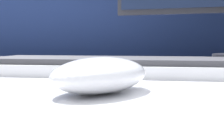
{
  "coord_description": "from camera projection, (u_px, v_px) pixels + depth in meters",
  "views": [
    {
      "loc": [
        0.02,
        -0.37,
        0.81
      ],
      "look_at": [
        -0.08,
        -0.07,
        0.78
      ],
      "focal_mm": 50.0,
      "sensor_mm": 36.0,
      "label": 1
    }
  ],
  "objects": [
    {
      "name": "keyboard",
      "position": [
        114.0,
        66.0,
        0.46
      ],
      "size": [
        0.4,
        0.18,
        0.02
      ],
      "rotation": [
        0.0,
        0.0,
        0.12
      ],
      "color": "silver",
      "rests_on": "desk"
    },
    {
      "name": "partition_panel",
      "position": [
        201.0,
        103.0,
        1.01
      ],
      "size": [
        5.0,
        0.03,
        1.22
      ],
      "color": "navy",
      "rests_on": "ground_plane"
    },
    {
      "name": "computer_mouse_near",
      "position": [
        101.0,
        75.0,
        0.29
      ],
      "size": [
        0.1,
        0.13,
        0.03
      ],
      "rotation": [
        0.0,
        0.0,
        -0.34
      ],
      "color": "silver",
      "rests_on": "desk"
    }
  ]
}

